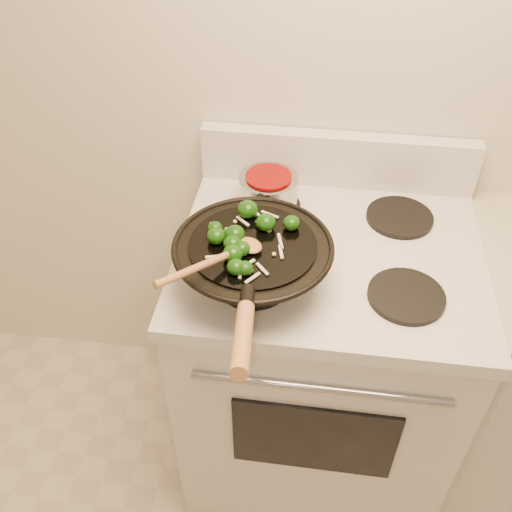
# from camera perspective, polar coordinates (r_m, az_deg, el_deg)

# --- Properties ---
(stove) EXTENTS (0.78, 0.67, 1.08)m
(stove) POSITION_cam_1_polar(r_m,az_deg,el_deg) (1.80, 6.22, -10.09)
(stove) COLOR silver
(stove) RESTS_ON ground
(wok) EXTENTS (0.37, 0.61, 0.22)m
(wok) POSITION_cam_1_polar(r_m,az_deg,el_deg) (1.31, -0.32, -0.54)
(wok) COLOR black
(wok) RESTS_ON stove
(stirfry) EXTENTS (0.21, 0.26, 0.04)m
(stirfry) POSITION_cam_1_polar(r_m,az_deg,el_deg) (1.28, -1.31, 2.06)
(stirfry) COLOR #103B09
(stirfry) RESTS_ON wok
(wooden_spoon) EXTENTS (0.20, 0.25, 0.07)m
(wooden_spoon) POSITION_cam_1_polar(r_m,az_deg,el_deg) (1.21, -3.13, 0.03)
(wooden_spoon) COLOR #9E693E
(wooden_spoon) RESTS_ON wok
(saucepan) EXTENTS (0.16, 0.26, 0.09)m
(saucepan) POSITION_cam_1_polar(r_m,az_deg,el_deg) (1.56, 1.22, 6.53)
(saucepan) COLOR #989BA1
(saucepan) RESTS_ON stove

